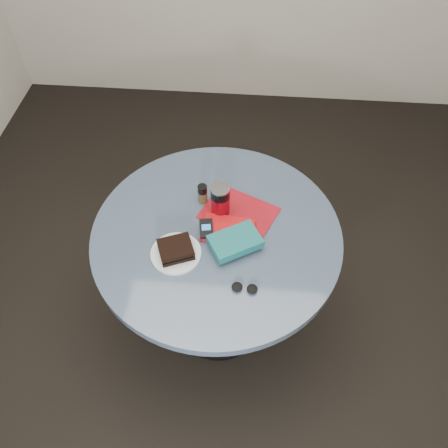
# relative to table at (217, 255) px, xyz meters

# --- Properties ---
(ground) EXTENTS (4.00, 4.00, 0.00)m
(ground) POSITION_rel_table_xyz_m (0.00, 0.00, -0.59)
(ground) COLOR black
(ground) RESTS_ON ground
(table) EXTENTS (1.00, 1.00, 0.75)m
(table) POSITION_rel_table_xyz_m (0.00, 0.00, 0.00)
(table) COLOR black
(table) RESTS_ON ground
(plate) EXTENTS (0.24, 0.24, 0.01)m
(plate) POSITION_rel_table_xyz_m (-0.14, -0.12, 0.17)
(plate) COLOR silver
(plate) RESTS_ON table
(sandwich) EXTENTS (0.16, 0.14, 0.04)m
(sandwich) POSITION_rel_table_xyz_m (-0.14, -0.12, 0.20)
(sandwich) COLOR black
(sandwich) RESTS_ON plate
(soda_can) EXTENTS (0.10, 0.10, 0.14)m
(soda_can) POSITION_rel_table_xyz_m (0.01, 0.10, 0.24)
(soda_can) COLOR maroon
(soda_can) RESTS_ON table
(pepper_grinder) EXTENTS (0.05, 0.05, 0.09)m
(pepper_grinder) POSITION_rel_table_xyz_m (-0.07, 0.16, 0.21)
(pepper_grinder) COLOR #44361D
(pepper_grinder) RESTS_ON table
(magazine) EXTENTS (0.35, 0.31, 0.01)m
(magazine) POSITION_rel_table_xyz_m (0.08, 0.10, 0.17)
(magazine) COLOR maroon
(magazine) RESTS_ON table
(red_book) EXTENTS (0.22, 0.16, 0.02)m
(red_book) POSITION_rel_table_xyz_m (0.05, -0.00, 0.18)
(red_book) COLOR #A80D11
(red_book) RESTS_ON magazine
(novel) EXTENTS (0.22, 0.20, 0.04)m
(novel) POSITION_rel_table_xyz_m (0.08, -0.07, 0.20)
(novel) COLOR #115155
(novel) RESTS_ON red_book
(mp3_player) EXTENTS (0.07, 0.10, 0.02)m
(mp3_player) POSITION_rel_table_xyz_m (-0.04, -0.01, 0.19)
(mp3_player) COLOR black
(mp3_player) RESTS_ON red_book
(headphones) EXTENTS (0.10, 0.05, 0.02)m
(headphones) POSITION_rel_table_xyz_m (0.13, -0.26, 0.17)
(headphones) COLOR black
(headphones) RESTS_ON table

